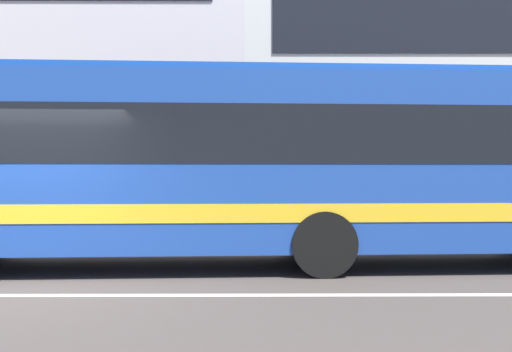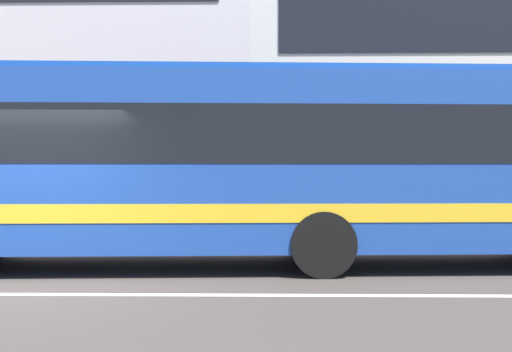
# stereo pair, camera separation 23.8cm
# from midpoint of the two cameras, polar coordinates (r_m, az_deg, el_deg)

# --- Properties ---
(ground_plane) EXTENTS (160.00, 160.00, 0.00)m
(ground_plane) POSITION_cam_midpoint_polar(r_m,az_deg,el_deg) (8.54, -21.59, -10.34)
(ground_plane) COLOR #433B38
(lane_centre_line) EXTENTS (60.00, 0.16, 0.01)m
(lane_centre_line) POSITION_cam_midpoint_polar(r_m,az_deg,el_deg) (8.53, -21.59, -10.31)
(lane_centre_line) COLOR silver
(lane_centre_line) RESTS_ON ground_plane
(transit_bus) EXTENTS (12.26, 3.28, 3.25)m
(transit_bus) POSITION_cam_midpoint_polar(r_m,az_deg,el_deg) (10.24, 1.80, 1.50)
(transit_bus) COLOR #1D4197
(transit_bus) RESTS_ON ground_plane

